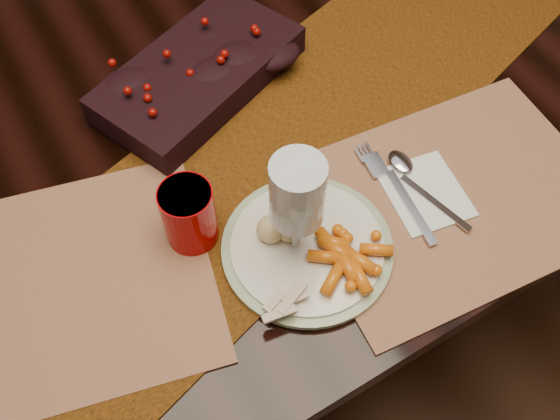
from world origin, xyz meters
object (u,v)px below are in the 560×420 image
dining_table (233,227)px  wine_glass (296,213)px  baby_carrots (346,259)px  turkey_shreds (284,301)px  napkin (425,193)px  red_cup (189,215)px  dinner_plate (307,247)px  mashed_potatoes (279,221)px  placemat_main (452,197)px  centerpiece (198,70)px

dining_table → wine_glass: 0.56m
dining_table → baby_carrots: baby_carrots is taller
baby_carrots → turkey_shreds: 0.10m
napkin → red_cup: 0.36m
dinner_plate → baby_carrots: size_ratio=2.03×
dining_table → mashed_potatoes: (-0.04, -0.26, 0.42)m
mashed_potatoes → placemat_main: bearing=-16.5°
mashed_potatoes → turkey_shreds: size_ratio=1.19×
placemat_main → mashed_potatoes: mashed_potatoes is taller
wine_glass → placemat_main: bearing=-10.0°
placemat_main → dinner_plate: 0.24m
dining_table → napkin: 0.53m
dinner_plate → napkin: 0.20m
dinner_plate → dining_table: bearing=87.0°
placemat_main → wine_glass: bearing=175.7°
dining_table → placemat_main: placemat_main is taller
dinner_plate → red_cup: red_cup is taller
red_cup → placemat_main: bearing=-21.2°
dining_table → mashed_potatoes: size_ratio=21.10×
dining_table → turkey_shreds: bearing=-104.1°
mashed_potatoes → wine_glass: wine_glass is taller
dining_table → placemat_main: size_ratio=3.96×
placemat_main → napkin: size_ratio=3.53×
placemat_main → wine_glass: 0.27m
placemat_main → baby_carrots: 0.21m
placemat_main → mashed_potatoes: (-0.26, 0.08, 0.04)m
turkey_shreds → red_cup: size_ratio=0.70×
mashed_potatoes → wine_glass: size_ratio=0.43×
dining_table → centerpiece: (-0.00, 0.07, 0.41)m
baby_carrots → napkin: bearing=13.3°
baby_carrots → turkey_shreds: (-0.10, -0.01, -0.00)m
turkey_shreds → wine_glass: wine_glass is taller
dining_table → red_cup: (-0.14, -0.19, 0.43)m
dining_table → dinner_plate: size_ratio=7.36×
placemat_main → turkey_shreds: size_ratio=6.33×
dining_table → napkin: (0.19, -0.31, 0.38)m
wine_glass → baby_carrots: bearing=-54.1°
dinner_plate → red_cup: size_ratio=2.37×
turkey_shreds → red_cup: (-0.05, 0.17, 0.03)m
dining_table → dinner_plate: 0.49m
centerpiece → mashed_potatoes: (-0.04, -0.32, 0.00)m
dining_table → mashed_potatoes: 0.49m
mashed_potatoes → napkin: mashed_potatoes is taller
dining_table → wine_glass: wine_glass is taller
centerpiece → red_cup: red_cup is taller
centerpiece → dinner_plate: centerpiece is taller
baby_carrots → mashed_potatoes: size_ratio=1.41×
dining_table → red_cup: 0.49m
placemat_main → dinner_plate: size_ratio=1.86×
mashed_potatoes → dinner_plate: bearing=-62.4°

